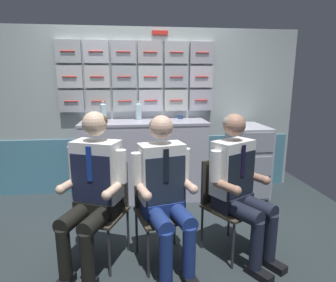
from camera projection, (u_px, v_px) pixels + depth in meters
The scene contains 14 objects.
ground at pixel (147, 245), 2.68m from camera, with size 4.80×4.80×0.04m, color #272F32.
galley_bulkhead at pixel (140, 111), 3.77m from camera, with size 4.20×0.14×2.15m.
galley_counter at pixel (145, 160), 3.63m from camera, with size 1.56×0.53×1.00m.
service_trolley at pixel (247, 159), 3.65m from camera, with size 0.40×0.65×0.94m.
folding_chair_left at pixel (104, 200), 2.43m from camera, with size 0.52×0.52×0.82m.
crew_member_left at pixel (93, 185), 2.24m from camera, with size 0.57×0.70×1.27m.
folding_chair_center at pixel (159, 200), 2.43m from camera, with size 0.48×0.48×0.82m.
crew_member_center at pixel (165, 188), 2.24m from camera, with size 0.51×0.66×1.24m.
folding_chair_right at pixel (224, 195), 2.54m from camera, with size 0.55×0.55×0.82m.
crew_member_right at pixel (239, 182), 2.37m from camera, with size 0.59×0.68×1.24m.
sparkling_bottle_green at pixel (103, 112), 3.43m from camera, with size 0.07×0.07×0.25m.
water_bottle_blue_cap at pixel (139, 111), 3.62m from camera, with size 0.08×0.08×0.24m.
coffee_cup_white at pixel (180, 117), 3.73m from camera, with size 0.07×0.07×0.06m.
paper_cup_blue at pixel (164, 121), 3.37m from camera, with size 0.06×0.06×0.06m.
Camera 1 is at (-0.09, -2.42, 1.52)m, focal length 30.44 mm.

